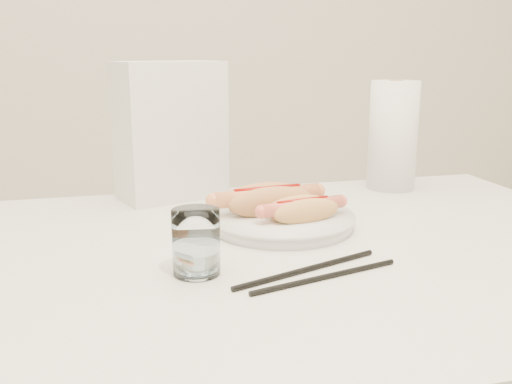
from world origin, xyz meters
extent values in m
cube|color=silver|center=(0.00, 0.00, 0.73)|extent=(1.20, 0.80, 0.04)
cylinder|color=silver|center=(0.54, 0.34, 0.35)|extent=(0.04, 0.04, 0.71)
cylinder|color=silver|center=(0.04, 0.10, 0.76)|extent=(0.29, 0.29, 0.02)
ellipsoid|color=tan|center=(0.02, 0.10, 0.80)|extent=(0.15, 0.06, 0.05)
ellipsoid|color=tan|center=(0.02, 0.13, 0.80)|extent=(0.15, 0.06, 0.05)
ellipsoid|color=tan|center=(0.02, 0.12, 0.78)|extent=(0.14, 0.07, 0.03)
cylinder|color=#E78651|center=(0.02, 0.12, 0.80)|extent=(0.19, 0.05, 0.03)
cylinder|color=#990A05|center=(0.02, 0.12, 0.81)|extent=(0.12, 0.02, 0.01)
ellipsoid|color=#E8A45A|center=(0.07, 0.05, 0.79)|extent=(0.12, 0.05, 0.04)
ellipsoid|color=#E8A45A|center=(0.06, 0.08, 0.79)|extent=(0.12, 0.05, 0.04)
ellipsoid|color=#E8A45A|center=(0.07, 0.06, 0.78)|extent=(0.11, 0.07, 0.02)
cylinder|color=#EF6954|center=(0.07, 0.06, 0.79)|extent=(0.15, 0.05, 0.02)
cylinder|color=#990A05|center=(0.07, 0.06, 0.80)|extent=(0.09, 0.03, 0.01)
cylinder|color=silver|center=(-0.13, -0.07, 0.79)|extent=(0.06, 0.06, 0.09)
cylinder|color=black|center=(0.02, -0.10, 0.75)|extent=(0.23, 0.09, 0.01)
cylinder|color=black|center=(0.03, -0.13, 0.75)|extent=(0.22, 0.07, 0.01)
cube|color=silver|center=(-0.12, 0.35, 0.89)|extent=(0.23, 0.17, 0.27)
cube|color=#131A3C|center=(0.09, 0.25, 0.75)|extent=(0.18, 0.18, 0.01)
cylinder|color=white|center=(0.35, 0.32, 0.87)|extent=(0.13, 0.13, 0.23)
camera|label=1|loc=(-0.23, -0.80, 1.04)|focal=40.35mm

